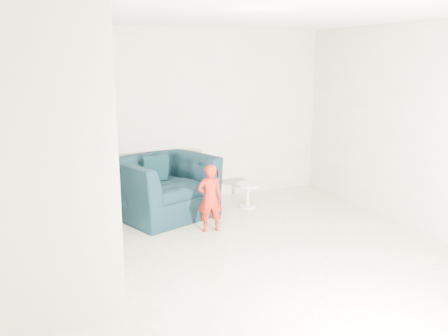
{
  "coord_description": "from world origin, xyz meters",
  "views": [
    {
      "loc": [
        -2.18,
        -4.29,
        2.22
      ],
      "look_at": [
        0.15,
        1.2,
        0.85
      ],
      "focal_mm": 38.0,
      "sensor_mm": 36.0,
      "label": 1
    }
  ],
  "objects": [
    {
      "name": "floor",
      "position": [
        0.0,
        0.0,
        0.0
      ],
      "size": [
        5.5,
        5.5,
        0.0
      ],
      "primitive_type": "plane",
      "color": "#9D947A",
      "rests_on": "ground"
    },
    {
      "name": "ceiling",
      "position": [
        0.0,
        0.0,
        2.7
      ],
      "size": [
        5.5,
        5.5,
        0.0
      ],
      "primitive_type": "plane",
      "rotation": [
        3.14,
        0.0,
        0.0
      ],
      "color": "silver",
      "rests_on": "back_wall"
    },
    {
      "name": "back_wall",
      "position": [
        0.0,
        2.75,
        1.35
      ],
      "size": [
        5.0,
        0.0,
        5.0
      ],
      "primitive_type": "plane",
      "rotation": [
        1.57,
        0.0,
        0.0
      ],
      "color": "#A69D87",
      "rests_on": "floor"
    },
    {
      "name": "right_wall",
      "position": [
        2.5,
        0.0,
        1.35
      ],
      "size": [
        0.0,
        5.5,
        5.5
      ],
      "primitive_type": "plane",
      "rotation": [
        1.57,
        0.0,
        -1.57
      ],
      "color": "#A69D87",
      "rests_on": "floor"
    },
    {
      "name": "armchair",
      "position": [
        -0.42,
        2.1,
        0.43
      ],
      "size": [
        1.64,
        1.55,
        0.86
      ],
      "primitive_type": "imported",
      "rotation": [
        0.0,
        0.0,
        0.36
      ],
      "color": "black",
      "rests_on": "floor"
    },
    {
      "name": "toddler",
      "position": [
        -0.03,
        1.24,
        0.45
      ],
      "size": [
        0.35,
        0.26,
        0.9
      ],
      "primitive_type": "imported",
      "rotation": [
        0.0,
        0.0,
        3.01
      ],
      "color": "#A7050D",
      "rests_on": "floor"
    },
    {
      "name": "side_table",
      "position": [
        0.88,
        1.99,
        0.25
      ],
      "size": [
        0.37,
        0.37,
        0.37
      ],
      "color": "silver",
      "rests_on": "floor"
    },
    {
      "name": "staircase",
      "position": [
        -2.0,
        0.55,
        0.95
      ],
      "size": [
        1.02,
        3.03,
        3.62
      ],
      "color": "#ADA089",
      "rests_on": "floor"
    },
    {
      "name": "cushion",
      "position": [
        -0.47,
        2.3,
        0.67
      ],
      "size": [
        0.37,
        0.18,
        0.37
      ],
      "primitive_type": "cube",
      "rotation": [
        0.21,
        0.0,
        0.0
      ],
      "color": "black",
      "rests_on": "armchair"
    },
    {
      "name": "throw",
      "position": [
        -0.97,
        2.06,
        0.54
      ],
      "size": [
        0.05,
        0.46,
        0.52
      ],
      "primitive_type": "cube",
      "color": "black",
      "rests_on": "armchair"
    },
    {
      "name": "phone",
      "position": [
        0.07,
        1.2,
        0.78
      ],
      "size": [
        0.02,
        0.05,
        0.1
      ],
      "primitive_type": "cube",
      "rotation": [
        0.0,
        0.0,
        -0.1
      ],
      "color": "black",
      "rests_on": "toddler"
    }
  ]
}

